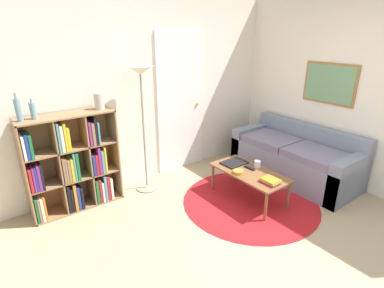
% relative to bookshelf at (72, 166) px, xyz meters
% --- Properties ---
extents(ground_plane, '(14.00, 14.00, 0.00)m').
position_rel_bookshelf_xyz_m(ground_plane, '(1.22, -2.23, -0.55)').
color(ground_plane, tan).
extents(wall_back, '(7.12, 0.11, 2.60)m').
position_rel_bookshelf_xyz_m(wall_back, '(1.25, 0.21, 0.74)').
color(wall_back, silver).
rests_on(wall_back, ground_plane).
extents(wall_right, '(0.08, 5.42, 2.60)m').
position_rel_bookshelf_xyz_m(wall_right, '(3.31, -1.02, 0.75)').
color(wall_right, silver).
rests_on(wall_right, ground_plane).
extents(rug, '(1.73, 1.73, 0.01)m').
position_rel_bookshelf_xyz_m(rug, '(1.82, -1.24, -0.55)').
color(rug, '#B2191E').
rests_on(rug, ground_plane).
extents(bookshelf, '(1.06, 0.34, 1.19)m').
position_rel_bookshelf_xyz_m(bookshelf, '(0.00, 0.00, 0.00)').
color(bookshelf, '#936B47').
rests_on(bookshelf, ground_plane).
extents(floor_lamp, '(0.33, 0.33, 1.67)m').
position_rel_bookshelf_xyz_m(floor_lamp, '(0.92, -0.13, 0.86)').
color(floor_lamp, gray).
rests_on(floor_lamp, ground_plane).
extents(couch, '(0.81, 1.82, 0.76)m').
position_rel_bookshelf_xyz_m(couch, '(2.92, -1.12, -0.27)').
color(couch, gray).
rests_on(couch, ground_plane).
extents(coffee_table, '(0.50, 1.01, 0.39)m').
position_rel_bookshelf_xyz_m(coffee_table, '(1.86, -1.16, -0.20)').
color(coffee_table, brown).
rests_on(coffee_table, ground_plane).
extents(laptop, '(0.34, 0.25, 0.02)m').
position_rel_bookshelf_xyz_m(laptop, '(1.87, -0.87, -0.15)').
color(laptop, black).
rests_on(laptop, coffee_table).
extents(bowl, '(0.13, 0.13, 0.04)m').
position_rel_bookshelf_xyz_m(bowl, '(1.70, -1.12, -0.14)').
color(bowl, orange).
rests_on(bowl, coffee_table).
extents(book_stack_on_table, '(0.18, 0.22, 0.05)m').
position_rel_bookshelf_xyz_m(book_stack_on_table, '(1.82, -1.52, -0.13)').
color(book_stack_on_table, '#B21E23').
rests_on(book_stack_on_table, coffee_table).
extents(cup, '(0.08, 0.08, 0.09)m').
position_rel_bookshelf_xyz_m(cup, '(2.02, -1.14, -0.11)').
color(cup, white).
rests_on(cup, coffee_table).
extents(remote, '(0.05, 0.16, 0.02)m').
position_rel_bookshelf_xyz_m(remote, '(1.91, -1.11, -0.15)').
color(remote, black).
rests_on(remote, coffee_table).
extents(bottle_left, '(0.06, 0.06, 0.30)m').
position_rel_bookshelf_xyz_m(bottle_left, '(-0.43, -0.01, 0.76)').
color(bottle_left, '#6B93A3').
rests_on(bottle_left, bookshelf).
extents(bottle_middle, '(0.06, 0.06, 0.22)m').
position_rel_bookshelf_xyz_m(bottle_middle, '(-0.30, 0.00, 0.73)').
color(bottle_middle, '#6B93A3').
rests_on(bottle_middle, bookshelf).
extents(vase_on_shelf, '(0.12, 0.12, 0.19)m').
position_rel_bookshelf_xyz_m(vase_on_shelf, '(0.42, 0.00, 0.73)').
color(vase_on_shelf, '#B7B2A8').
rests_on(vase_on_shelf, bookshelf).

